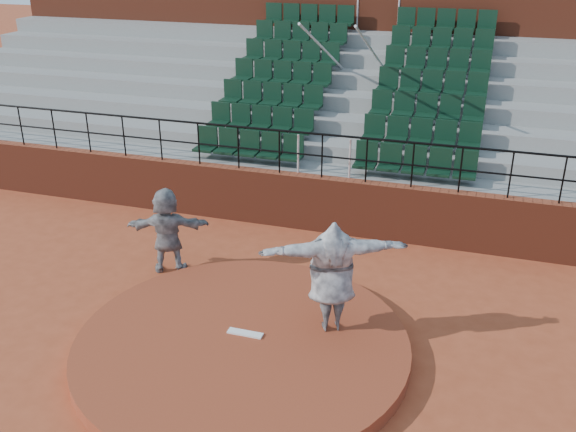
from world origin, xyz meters
name	(u,v)px	position (x,y,z in m)	size (l,w,h in m)	color
ground	(242,352)	(0.00, 0.00, 0.00)	(90.00, 90.00, 0.00)	#A44425
pitchers_mound	(242,345)	(0.00, 0.00, 0.12)	(5.50, 5.50, 0.25)	brown
pitching_rubber	(245,333)	(0.00, 0.15, 0.27)	(0.60, 0.15, 0.03)	white
boundary_wall	(321,204)	(0.00, 5.00, 0.65)	(24.00, 0.30, 1.30)	maroon
wall_railing	(322,146)	(0.00, 5.00, 2.03)	(24.04, 0.05, 1.03)	black
seating_deck	(356,128)	(0.00, 8.65, 1.43)	(24.00, 5.97, 4.63)	gray
press_box_facade	(385,29)	(0.00, 12.60, 3.55)	(24.00, 3.00, 7.10)	maroon
pitcher	(332,276)	(1.30, 0.79, 1.23)	(2.40, 0.65, 1.95)	black
fielder	(167,230)	(-2.44, 2.19, 0.89)	(1.65, 0.53, 1.78)	black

